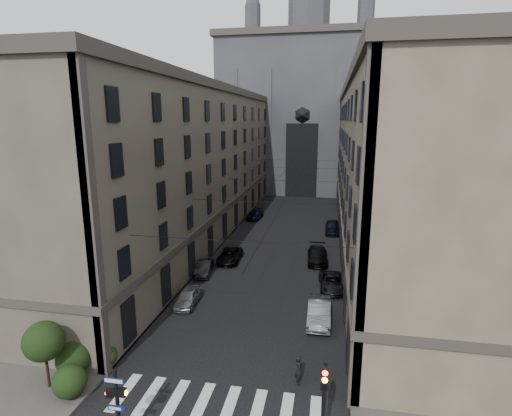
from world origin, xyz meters
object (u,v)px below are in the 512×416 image
Objects in this scene: pedestrian_signal_left at (117,403)px; car_right_midfar at (318,255)px; car_right_midnear at (332,282)px; car_left_near at (188,297)px; car_right_far at (333,227)px; car_left_midfar at (230,256)px; pedestrian at (299,370)px; traffic_light_right at (324,404)px; car_left_midnear at (204,268)px; car_right_near at (319,312)px; gothic_tower at (306,105)px; car_left_far at (255,215)px.

pedestrian_signal_left reaches higher than car_right_midfar.
car_right_midnear is (9.54, 19.58, -1.68)m from pedestrian_signal_left.
car_right_far is (11.59, 23.50, 0.18)m from car_left_near.
pedestrian is at bearing -67.05° from car_left_midfar.
traffic_light_right is 23.76m from car_left_midnear.
car_left_midfar is 0.91× the size of car_right_midfar.
pedestrian_signal_left reaches higher than car_right_near.
car_left_near is (-5.47, -59.10, -17.15)m from gothic_tower.
car_left_near is 2.17× the size of pedestrian.
pedestrian_signal_left is at bearing -92.74° from gothic_tower.
pedestrian reaches higher than car_left_far.
car_left_far is 2.56× the size of pedestrian.
car_right_midnear is (11.50, 5.22, -0.00)m from car_left_near.
car_left_near is 0.84× the size of car_left_far.
traffic_light_right is at bearing -69.40° from car_left_midfar.
car_left_near is at bearing 97.77° from pedestrian_signal_left.
car_left_midfar is at bearing 1.84° from pedestrian.
car_right_midfar is (-1.50, 6.75, 0.10)m from car_right_midnear.
car_right_near is 1.03× the size of car_right_midnear.
pedestrian_signal_left is 0.78× the size of car_right_midfar.
car_right_midfar reaches higher than car_left_near.
car_right_near is (10.57, -0.89, 0.14)m from car_left_near.
gothic_tower is 50.32m from car_right_midfar.
car_left_midfar is (-4.63, -48.68, -17.15)m from gothic_tower.
car_left_midfar is 14.92m from car_right_near.
car_left_midnear is 2.21× the size of pedestrian.
car_left_near is 0.82× the size of car_right_midnear.
car_left_midfar is (-10.23, 24.36, -2.64)m from traffic_light_right.
car_right_midfar is 1.06× the size of car_right_far.
car_right_far is at bearing 78.92° from car_right_midfar.
car_left_midnear is 4.21m from car_left_midfar.
car_left_midfar is 1.05× the size of car_left_far.
car_right_midfar is (8.04, 26.33, -1.58)m from pedestrian_signal_left.
gothic_tower is 39.91m from car_right_far.
car_right_midfar is at bearing -98.57° from car_right_far.
gothic_tower is 74.67m from traffic_light_right.
gothic_tower reaches higher than car_left_far.
pedestrian_signal_left is 9.87m from pedestrian.
car_right_near is at bearing -40.38° from car_left_midnear.
traffic_light_right reaches higher than car_left_midnear.
gothic_tower is at bearing 81.80° from car_left_near.
car_right_near reaches higher than car_left_midfar.
car_right_near is 2.73× the size of pedestrian.
car_left_midnear is at bearing 119.98° from traffic_light_right.
pedestrian_signal_left is at bearing -123.21° from car_right_near.
pedestrian_signal_left is (-3.51, -73.46, -15.48)m from gothic_tower.
car_right_midfar is at bearing -84.51° from gothic_tower.
car_right_far is (0.09, 18.27, 0.18)m from car_right_midnear.
traffic_light_right is 26.06m from car_right_midfar.
car_left_far is 12.79m from car_right_far.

